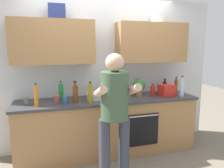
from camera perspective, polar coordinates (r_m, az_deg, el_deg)
name	(u,v)px	position (r m, az deg, el deg)	size (l,w,h in m)	color
ground_plane	(109,152)	(3.67, -0.85, -17.76)	(12.00, 12.00, 0.00)	#756B5B
back_wall_unit	(104,60)	(3.52, -2.12, 6.58)	(4.00, 0.38, 2.50)	silver
counter	(109,126)	(3.48, -0.84, -11.16)	(2.84, 0.67, 0.90)	#A37547
person_standing	(115,108)	(2.61, 0.73, -6.55)	(0.49, 0.45, 1.63)	#383D4C
bottle_vinegar	(75,93)	(3.14, -9.80, -2.50)	(0.08, 0.08, 0.32)	brown
bottle_syrup	(176,86)	(3.86, 16.80, -0.55)	(0.06, 0.06, 0.30)	#8C4C14
bottle_oil	(90,94)	(3.07, -5.86, -2.61)	(0.07, 0.07, 0.31)	olive
bottle_soda	(61,92)	(3.35, -13.52, -2.05)	(0.07, 0.07, 0.30)	#198C33
bottle_juice	(36,96)	(3.05, -19.69, -3.13)	(0.05, 0.05, 0.32)	orange
bottle_wine	(165,87)	(3.92, 13.93, -0.67)	(0.07, 0.07, 0.25)	#471419
bottle_water	(182,88)	(3.68, 18.23, -1.05)	(0.08, 0.08, 0.34)	silver
bottle_hotsauce	(153,91)	(3.57, 10.85, -1.89)	(0.07, 0.07, 0.21)	red
cup_ceramic	(57,99)	(3.22, -14.55, -3.90)	(0.08, 0.08, 0.10)	#BF4C47
cup_stoneware	(26,101)	(3.24, -21.98, -4.20)	(0.07, 0.07, 0.10)	slate
cup_tea	(65,100)	(3.13, -12.43, -4.24)	(0.08, 0.08, 0.10)	#33598C
mixing_bowl	(95,96)	(3.32, -4.52, -3.27)	(0.28, 0.28, 0.09)	silver
knife_block	(115,93)	(3.22, 0.76, -2.53)	(0.10, 0.14, 0.27)	brown
potted_herb	(139,86)	(3.53, 7.27, -0.58)	(0.21, 0.21, 0.29)	#9E6647
grocery_bag_crisps	(167,90)	(3.63, 14.49, -1.68)	(0.23, 0.20, 0.19)	red
grocery_bag_bread	(122,91)	(3.50, 2.82, -1.92)	(0.19, 0.17, 0.17)	tan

